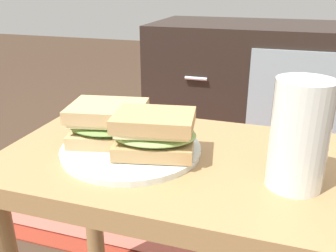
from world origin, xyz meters
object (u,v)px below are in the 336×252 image
(plate, at_px, (131,149))
(sandwich_front, at_px, (108,123))
(tv_cabinet, at_px, (272,98))
(sandwich_back, at_px, (154,133))
(beer_glass, at_px, (299,137))

(plate, xyz_separation_m, sandwich_front, (-0.05, 0.01, 0.04))
(plate, bearing_deg, sandwich_front, 166.56)
(tv_cabinet, distance_m, sandwich_back, 1.01)
(plate, height_order, sandwich_back, sandwich_back)
(sandwich_back, bearing_deg, beer_glass, -5.35)
(sandwich_front, bearing_deg, tv_cabinet, 75.38)
(tv_cabinet, bearing_deg, plate, -101.84)
(tv_cabinet, bearing_deg, sandwich_front, -104.62)
(sandwich_front, bearing_deg, plate, -13.44)
(sandwich_front, height_order, beer_glass, beer_glass)
(sandwich_front, distance_m, sandwich_back, 0.10)
(tv_cabinet, xyz_separation_m, beer_glass, (0.06, -0.99, 0.24))
(plate, height_order, beer_glass, beer_glass)
(sandwich_front, relative_size, sandwich_back, 1.03)
(sandwich_front, height_order, sandwich_back, sandwich_back)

